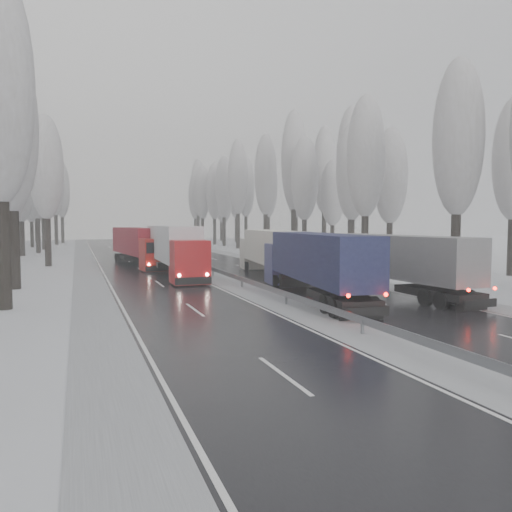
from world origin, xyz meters
TOP-DOWN VIEW (x-y plane):
  - ground at (0.00, 0.00)m, footprint 260.00×260.00m
  - carriageway_right at (5.25, 30.00)m, footprint 7.50×200.00m
  - carriageway_left at (-5.25, 30.00)m, footprint 7.50×200.00m
  - median_slush at (0.00, 30.00)m, footprint 3.00×200.00m
  - shoulder_right at (10.20, 30.00)m, footprint 2.40×200.00m
  - shoulder_left at (-10.20, 30.00)m, footprint 2.40×200.00m
  - median_guardrail at (0.00, 29.99)m, footprint 0.12×200.00m
  - tree_16 at (15.04, 15.67)m, footprint 3.60×3.60m
  - tree_18 at (14.51, 27.03)m, footprint 3.60×3.60m
  - tree_19 at (20.02, 31.03)m, footprint 3.60×3.60m
  - tree_20 at (17.90, 35.17)m, footprint 3.60×3.60m
  - tree_21 at (20.12, 39.17)m, footprint 3.60×3.60m
  - tree_22 at (17.02, 45.60)m, footprint 3.60×3.60m
  - tree_23 at (23.31, 49.60)m, footprint 3.60×3.60m
  - tree_24 at (17.90, 51.02)m, footprint 3.60×3.60m
  - tree_25 at (24.81, 55.02)m, footprint 3.60×3.60m
  - tree_26 at (17.56, 61.27)m, footprint 3.60×3.60m
  - tree_27 at (24.72, 65.27)m, footprint 3.60×3.60m
  - tree_28 at (16.34, 71.95)m, footprint 3.60×3.60m
  - tree_29 at (23.71, 75.95)m, footprint 3.60×3.60m
  - tree_30 at (16.56, 81.70)m, footprint 3.60×3.60m
  - tree_31 at (22.48, 85.70)m, footprint 3.60×3.60m
  - tree_32 at (16.63, 89.21)m, footprint 3.60×3.60m
  - tree_33 at (19.77, 93.21)m, footprint 3.60×3.60m
  - tree_34 at (15.73, 96.32)m, footprint 3.60×3.60m
  - tree_35 at (24.94, 100.32)m, footprint 3.60×3.60m
  - tree_36 at (17.04, 106.16)m, footprint 3.60×3.60m
  - tree_37 at (24.02, 110.16)m, footprint 3.60×3.60m
  - tree_38 at (18.73, 116.73)m, footprint 3.60×3.60m
  - tree_39 at (21.55, 120.73)m, footprint 3.60×3.60m
  - tree_58 at (-15.13, 24.57)m, footprint 3.60×3.60m
  - tree_62 at (-13.94, 43.73)m, footprint 3.60×3.60m
  - tree_64 at (-18.26, 52.71)m, footprint 3.60×3.60m
  - tree_66 at (-18.16, 62.35)m, footprint 3.60×3.60m
  - tree_67 at (-19.54, 66.35)m, footprint 3.60×3.60m
  - tree_68 at (-16.58, 69.11)m, footprint 3.60×3.60m
  - tree_69 at (-21.42, 73.11)m, footprint 3.60×3.60m
  - tree_70 at (-16.33, 79.19)m, footprint 3.60×3.60m
  - tree_71 at (-21.09, 83.19)m, footprint 3.60×3.60m
  - tree_72 at (-18.93, 88.54)m, footprint 3.60×3.60m
  - tree_73 at (-21.82, 92.54)m, footprint 3.60×3.60m
  - tree_74 at (-15.07, 99.33)m, footprint 3.60×3.60m
  - tree_75 at (-24.20, 103.33)m, footprint 3.60×3.60m
  - tree_76 at (-14.05, 108.72)m, footprint 3.60×3.60m
  - tree_77 at (-19.66, 112.72)m, footprint 3.60×3.60m
  - tree_78 at (-17.56, 115.31)m, footprint 3.60×3.60m
  - tree_79 at (-20.33, 119.31)m, footprint 3.60×3.60m
  - truck_grey_tarp at (7.83, 13.76)m, footprint 3.11×15.07m
  - truck_blue_box at (2.47, 13.58)m, footprint 4.50×15.70m
  - truck_cream_box at (4.40, 25.55)m, footprint 4.43×15.66m
  - box_truck_distant at (6.88, 75.35)m, footprint 2.43×6.76m
  - truck_red_white at (-3.13, 29.24)m, footprint 2.95×16.99m
  - truck_red_red at (-4.91, 40.14)m, footprint 4.29×16.04m

SIDE VIEW (x-z plane):
  - ground at x=0.00m, z-range 0.00..0.00m
  - carriageway_right at x=5.25m, z-range 0.00..0.03m
  - carriageway_left at x=-5.25m, z-range 0.00..0.03m
  - median_slush at x=0.00m, z-range 0.00..0.04m
  - shoulder_right at x=10.20m, z-range 0.00..0.04m
  - shoulder_left at x=-10.20m, z-range 0.00..0.04m
  - median_guardrail at x=0.00m, z-range 0.22..0.98m
  - box_truck_distant at x=6.88m, z-range 0.02..2.51m
  - truck_grey_tarp at x=7.83m, z-range 0.32..4.16m
  - truck_cream_box at x=4.40m, z-range 0.33..4.32m
  - truck_blue_box at x=2.47m, z-range 0.33..4.33m
  - truck_red_red at x=-4.91m, z-range 0.34..4.42m
  - truck_red_white at x=-3.13m, z-range 0.36..4.71m
  - tree_23 at x=23.31m, z-range 1.99..15.54m
  - tree_77 at x=-19.66m, z-range 2.10..16.42m
  - tree_33 at x=19.77m, z-range 2.10..16.42m
  - tree_19 at x=20.02m, z-range 2.13..16.70m
  - tree_72 at x=-18.93m, z-range 2.21..17.31m
  - tree_66 at x=-18.16m, z-range 2.22..17.45m
  - tree_64 at x=-18.26m, z-range 2.25..17.67m
  - tree_20 at x=17.90m, z-range 2.29..18.00m
  - tree_22 at x=17.02m, z-range 2.31..18.17m
  - tree_62 at x=-13.94m, z-range 2.34..18.38m
  - tree_39 at x=21.55m, z-range 2.36..18.54m
  - tree_37 at x=24.02m, z-range 2.38..18.75m
  - tree_16 at x=15.04m, z-range 2.40..18.93m
  - tree_18 at x=14.51m, z-range 2.41..18.99m
  - tree_68 at x=-16.58m, z-range 2.42..19.07m
  - tree_79 at x=-20.33m, z-range 2.48..19.54m
  - tree_70 at x=-16.33m, z-range 2.48..19.57m
  - tree_67 at x=-19.54m, z-range 2.48..19.58m
  - tree_58 at x=-15.13m, z-range 2.50..19.71m
  - tree_73 at x=-21.82m, z-range 2.50..19.72m
  - tree_32 at x=16.63m, z-range 2.51..19.85m
  - tree_27 at x=24.72m, z-range 2.55..20.17m
  - tree_34 at x=15.73m, z-range 2.55..20.19m
  - tree_30 at x=16.56m, z-range 2.59..20.45m
  - tree_38 at x=18.73m, z-range 2.60..20.58m
  - tree_29 at x=23.71m, z-range 2.62..20.73m
  - tree_35 at x=24.94m, z-range 2.64..20.89m
  - tree_76 at x=-14.05m, z-range 2.68..21.23m
  - tree_31 at x=22.48m, z-range 2.68..21.26m
  - tree_75 at x=-24.20m, z-range 2.69..21.29m
  - tree_21 at x=20.12m, z-range 2.69..21.31m
  - tree_26 at x=17.56m, z-range 2.71..21.49m
  - tree_69 at x=-21.42m, z-range 2.79..22.13m
  - tree_25 at x=24.81m, z-range 2.80..22.24m
  - tree_78 at x=-17.56m, z-range 2.81..22.37m
  - tree_71 at x=-21.09m, z-range 2.82..22.43m
  - tree_28 at x=16.34m, z-range 2.82..22.45m
  - tree_74 at x=-15.07m, z-range 2.83..22.52m
  - tree_36 at x=17.04m, z-range 2.91..23.13m
  - tree_24 at x=17.90m, z-range 2.94..23.43m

